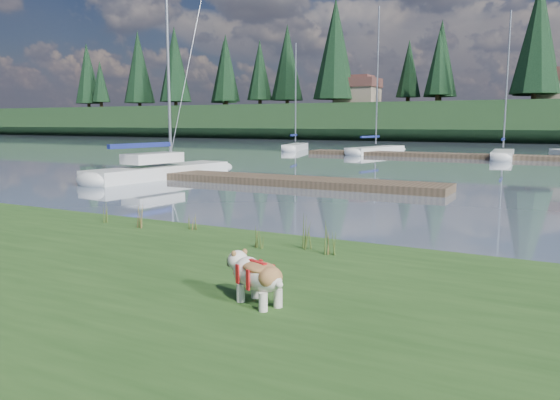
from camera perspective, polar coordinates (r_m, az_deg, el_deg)
The scene contains 22 objects.
ground at distance 41.83m, azimuth 17.47°, elevation 4.25°, with size 200.00×200.00×0.00m, color gray.
ridge at distance 84.39m, azimuth 23.07°, elevation 7.46°, with size 200.00×20.00×5.00m, color #1A3319.
bulldog at distance 6.76m, azimuth -2.37°, elevation -7.77°, with size 1.02×0.67×0.60m.
sailboat_main at distance 26.30m, azimuth -11.40°, elevation 3.30°, with size 2.58×8.84×12.55m.
dock_near at distance 23.34m, azimuth -2.22°, elevation 2.18°, with size 16.00×2.00×0.30m, color #4C3D2C.
dock_far at distance 41.50m, azimuth 20.20°, elevation 4.31°, with size 26.00×2.20×0.30m, color #4C3D2C.
sailboat_bg_0 at distance 51.10m, azimuth 1.75°, elevation 5.63°, with size 2.93×6.72×9.74m.
sailboat_bg_1 at distance 46.11m, azimuth 10.40°, elevation 5.23°, with size 3.16×8.04×11.78m.
sailboat_bg_2 at distance 42.26m, azimuth 22.29°, elevation 4.51°, with size 1.76×6.80×10.24m.
weed_0 at distance 11.92m, azimuth -14.37°, elevation -1.51°, with size 0.17×0.14×0.67m.
weed_1 at distance 11.55m, azimuth -9.14°, elevation -2.21°, with size 0.17×0.14×0.41m.
weed_2 at distance 9.65m, azimuth 2.67°, elevation -3.33°, with size 0.17×0.14×0.74m.
weed_3 at distance 12.80m, azimuth -17.74°, elevation -1.26°, with size 0.17×0.14×0.53m.
weed_4 at distance 9.73m, azimuth -2.10°, elevation -4.02°, with size 0.17×0.14×0.42m.
weed_5 at distance 9.24m, azimuth 5.27°, elevation -3.95°, with size 0.17×0.14×0.70m.
mud_lip at distance 12.45m, azimuth -11.00°, elevation -3.61°, with size 60.00×0.50×0.14m, color #33281C.
conifer_0 at distance 100.62m, azimuth -10.94°, elevation 13.76°, with size 5.72×5.72×14.15m.
conifer_1 at distance 95.31m, azimuth -2.12°, elevation 13.40°, with size 4.40×4.40×11.30m.
conifer_2 at distance 86.24m, azimuth 5.79°, elevation 15.43°, with size 6.60×6.60×16.05m.
conifer_3 at distance 85.40m, azimuth 16.48°, elevation 13.99°, with size 4.84×4.84×12.25m.
conifer_4 at distance 77.89m, azimuth 25.31°, elevation 15.16°, with size 6.16×6.16×15.10m.
house_0 at distance 86.44m, azimuth 8.12°, elevation 11.22°, with size 6.30×5.30×4.65m.
Camera 1 is at (7.73, -11.03, 2.58)m, focal length 35.00 mm.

